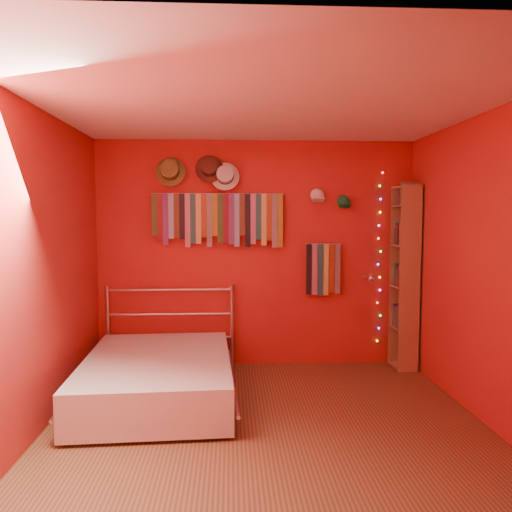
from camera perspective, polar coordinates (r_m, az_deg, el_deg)
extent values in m
plane|color=#51341B|center=(4.14, 1.36, -19.19)|extent=(3.50, 3.50, 0.00)
cube|color=maroon|center=(5.55, 0.02, 0.24)|extent=(3.50, 0.02, 2.50)
cube|color=maroon|center=(4.32, 25.25, -1.44)|extent=(0.02, 3.50, 2.50)
cube|color=maroon|center=(4.07, -23.97, -1.72)|extent=(0.02, 3.50, 2.50)
cube|color=white|center=(3.88, 1.43, 16.93)|extent=(3.50, 3.50, 0.02)
cylinder|color=silver|center=(5.49, -4.42, 7.10)|extent=(1.45, 0.01, 0.01)
cube|color=#2C4A1D|center=(5.53, -11.54, 4.62)|extent=(0.06, 0.01, 0.46)
cube|color=maroon|center=(5.52, -10.93, 4.33)|extent=(0.06, 0.01, 0.52)
cube|color=#4F1C70|center=(5.50, -10.32, 4.16)|extent=(0.06, 0.01, 0.55)
cube|color=#74A0CF|center=(5.51, -9.69, 4.50)|extent=(0.06, 0.01, 0.49)
cube|color=#492F18|center=(5.50, -9.08, 4.53)|extent=(0.06, 0.01, 0.48)
cube|color=black|center=(5.48, -8.47, 4.49)|extent=(0.06, 0.01, 0.49)
cube|color=#C06088|center=(5.49, -7.83, 4.03)|extent=(0.06, 0.01, 0.58)
cube|color=#175348|center=(5.48, -7.21, 4.25)|extent=(0.06, 0.01, 0.54)
cube|color=tan|center=(5.47, -6.59, 4.24)|extent=(0.06, 0.01, 0.54)
cube|color=maroon|center=(5.48, -5.97, 4.61)|extent=(0.06, 0.01, 0.47)
cube|color=#131755|center=(5.47, -5.34, 4.07)|extent=(0.06, 0.01, 0.58)
cube|color=olive|center=(5.46, -4.72, 4.69)|extent=(0.06, 0.01, 0.46)
cube|color=#225221|center=(5.47, -4.09, 4.31)|extent=(0.06, 0.01, 0.54)
cube|color=maroon|center=(5.46, -3.46, 4.22)|extent=(0.06, 0.01, 0.55)
cube|color=#481964|center=(5.46, -2.84, 4.24)|extent=(0.06, 0.01, 0.55)
cube|color=#6993BB|center=(5.47, -2.21, 4.10)|extent=(0.06, 0.01, 0.58)
cube|color=#4E271A|center=(5.47, -1.59, 4.74)|extent=(0.06, 0.01, 0.45)
cube|color=black|center=(5.46, -0.96, 4.08)|extent=(0.06, 0.01, 0.58)
cube|color=#AE5787|center=(5.48, -0.34, 4.25)|extent=(0.06, 0.01, 0.55)
cube|color=#195850|center=(5.47, 0.29, 4.50)|extent=(0.06, 0.01, 0.50)
cube|color=tan|center=(5.47, 0.92, 4.16)|extent=(0.06, 0.01, 0.57)
cube|color=maroon|center=(5.49, 1.53, 4.44)|extent=(0.06, 0.01, 0.51)
cube|color=navy|center=(5.49, 2.16, 4.03)|extent=(0.06, 0.01, 0.59)
cube|color=olive|center=(5.49, 2.79, 4.05)|extent=(0.06, 0.01, 0.59)
cylinder|color=silver|center=(5.59, 7.69, 1.37)|extent=(0.40, 0.01, 0.01)
cube|color=black|center=(5.57, 6.06, -1.54)|extent=(0.06, 0.01, 0.57)
cube|color=#A8546D|center=(5.58, 6.72, -1.54)|extent=(0.06, 0.01, 0.57)
cube|color=#185557|center=(5.58, 7.38, -1.61)|extent=(0.06, 0.01, 0.58)
cube|color=#CACE52|center=(5.60, 8.00, -1.57)|extent=(0.06, 0.01, 0.57)
cube|color=maroon|center=(5.61, 8.66, -1.39)|extent=(0.06, 0.01, 0.54)
cube|color=#131955|center=(5.62, 9.31, -1.46)|extent=(0.06, 0.01, 0.55)
cylinder|color=olive|center=(5.53, -9.75, 9.43)|extent=(0.32, 0.08, 0.32)
cylinder|color=olive|center=(5.48, -9.83, 9.62)|extent=(0.19, 0.16, 0.21)
cylinder|color=#332314|center=(5.50, -9.79, 9.53)|extent=(0.19, 0.06, 0.20)
cylinder|color=#4B261A|center=(5.50, -5.34, 9.88)|extent=(0.30, 0.08, 0.30)
cylinder|color=#4B261A|center=(5.45, -5.36, 10.06)|extent=(0.18, 0.15, 0.20)
cylinder|color=black|center=(5.47, -5.35, 9.97)|extent=(0.18, 0.06, 0.18)
cylinder|color=silver|center=(5.49, -3.56, 9.05)|extent=(0.31, 0.08, 0.31)
cylinder|color=silver|center=(5.44, -3.56, 9.23)|extent=(0.18, 0.15, 0.20)
cylinder|color=black|center=(5.46, -3.56, 9.14)|extent=(0.19, 0.06, 0.19)
ellipsoid|color=white|center=(5.57, 7.02, 6.88)|extent=(0.17, 0.13, 0.17)
cube|color=white|center=(5.47, 7.20, 6.39)|extent=(0.12, 0.09, 0.05)
ellipsoid|color=#19743C|center=(5.62, 9.96, 6.15)|extent=(0.16, 0.12, 0.16)
cube|color=#19743C|center=(5.53, 10.18, 5.67)|extent=(0.12, 0.08, 0.05)
sphere|color=#FF3333|center=(5.76, 14.27, 9.21)|extent=(0.02, 0.02, 0.02)
sphere|color=#33FF4C|center=(5.75, 13.96, 7.78)|extent=(0.02, 0.02, 0.02)
sphere|color=#4C66FF|center=(5.74, 14.04, 6.32)|extent=(0.02, 0.02, 0.02)
sphere|color=yellow|center=(5.74, 14.00, 4.87)|extent=(0.02, 0.02, 0.02)
sphere|color=#FF4CCC|center=(5.74, 13.87, 3.42)|extent=(0.02, 0.02, 0.02)
sphere|color=#FF3333|center=(5.74, 13.81, 1.96)|extent=(0.02, 0.02, 0.02)
sphere|color=#33FF4C|center=(5.76, 14.06, 0.51)|extent=(0.02, 0.02, 0.02)
sphere|color=#4C66FF|center=(5.76, 13.77, -0.94)|extent=(0.02, 0.02, 0.02)
sphere|color=yellow|center=(5.78, 13.96, -2.37)|extent=(0.02, 0.02, 0.02)
sphere|color=#FF4CCC|center=(5.80, 13.98, -3.80)|extent=(0.02, 0.02, 0.02)
sphere|color=#FF3333|center=(5.82, 13.69, -5.23)|extent=(0.02, 0.02, 0.02)
sphere|color=#33FF4C|center=(5.85, 14.02, -6.62)|extent=(0.02, 0.02, 0.02)
sphere|color=#4C66FF|center=(5.88, 13.86, -8.02)|extent=(0.02, 0.02, 0.02)
sphere|color=yellow|center=(5.91, 13.67, -9.41)|extent=(0.02, 0.02, 0.02)
cylinder|color=silver|center=(5.76, 12.32, -2.41)|extent=(0.04, 0.03, 0.04)
cylinder|color=silver|center=(5.63, 12.66, -2.25)|extent=(0.01, 0.26, 0.08)
sphere|color=white|center=(5.51, 13.03, -2.52)|extent=(0.07, 0.07, 0.07)
cube|color=olive|center=(5.53, 17.26, -2.58)|extent=(0.24, 0.02, 2.00)
cube|color=olive|center=(5.83, 16.17, -2.20)|extent=(0.24, 0.02, 2.00)
cube|color=olive|center=(5.72, 17.79, -2.37)|extent=(0.02, 0.34, 2.00)
cube|color=olive|center=(5.88, 16.48, -11.91)|extent=(0.24, 0.32, 0.02)
cube|color=olive|center=(5.77, 16.57, -7.81)|extent=(0.24, 0.32, 0.02)
cube|color=olive|center=(5.70, 16.68, -3.39)|extent=(0.24, 0.32, 0.02)
cube|color=olive|center=(5.65, 16.78, 1.14)|extent=(0.24, 0.32, 0.02)
cube|color=olive|center=(5.64, 16.88, 5.50)|extent=(0.24, 0.32, 0.02)
cube|color=olive|center=(5.65, 16.93, 7.53)|extent=(0.24, 0.32, 0.02)
cylinder|color=silver|center=(5.72, -16.56, -7.84)|extent=(0.03, 0.03, 0.92)
cylinder|color=silver|center=(5.56, -2.78, -8.01)|extent=(0.03, 0.03, 0.92)
cylinder|color=silver|center=(5.63, -9.75, -9.18)|extent=(1.35, 0.02, 0.02)
cylinder|color=silver|center=(5.57, -9.79, -6.57)|extent=(1.35, 0.02, 0.02)
cylinder|color=silver|center=(5.53, -9.82, -3.83)|extent=(1.35, 0.02, 0.02)
cube|color=beige|center=(4.74, -11.14, -13.40)|extent=(1.37, 1.89, 0.37)
cylinder|color=silver|center=(4.89, -19.22, -13.26)|extent=(0.11, 1.83, 0.03)
cylinder|color=silver|center=(4.70, -2.72, -13.73)|extent=(0.11, 1.83, 0.03)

